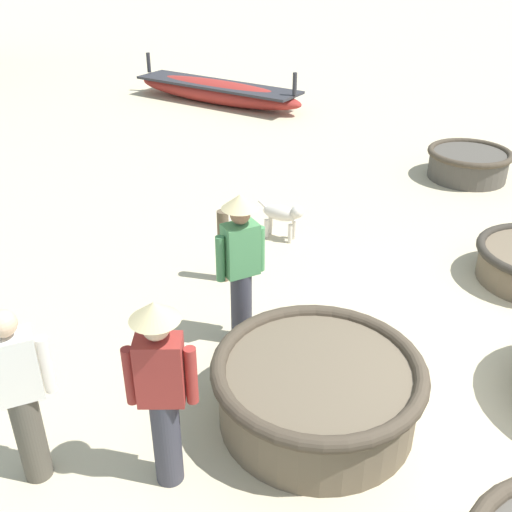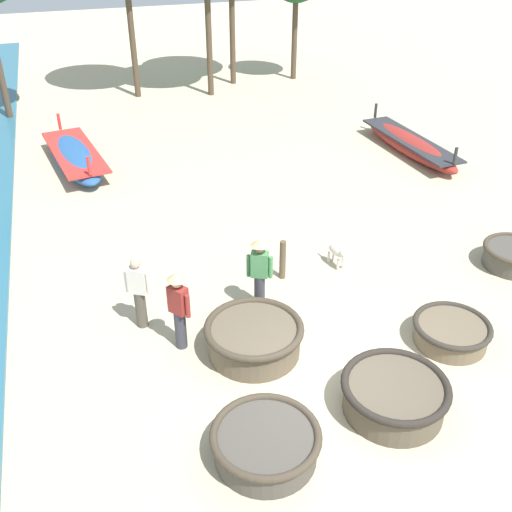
{
  "view_description": "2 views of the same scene",
  "coord_description": "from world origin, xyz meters",
  "px_view_note": "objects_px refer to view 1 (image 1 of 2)",
  "views": [
    {
      "loc": [
        -4.59,
        -0.33,
        3.86
      ],
      "look_at": [
        -0.47,
        2.76,
        1.02
      ],
      "focal_mm": 42.0,
      "sensor_mm": 36.0,
      "label": 1
    },
    {
      "loc": [
        -3.72,
        -6.57,
        7.48
      ],
      "look_at": [
        -0.43,
        3.48,
        0.91
      ],
      "focal_mm": 42.0,
      "sensor_mm": 36.0,
      "label": 2
    }
  ],
  "objects_px": {
    "fisherman_with_hat": "(161,385)",
    "long_boat_red_hull": "(217,91)",
    "coracle_far_right": "(317,388)",
    "fisherman_standing_right": "(20,394)",
    "fisherman_standing_left": "(241,261)",
    "mooring_post_mid_beach": "(223,246)",
    "dog": "(283,215)",
    "coracle_front_left": "(468,163)"
  },
  "relations": [
    {
      "from": "fisherman_standing_left",
      "to": "dog",
      "type": "relative_size",
      "value": 2.46
    },
    {
      "from": "coracle_far_right",
      "to": "mooring_post_mid_beach",
      "type": "relative_size",
      "value": 2.0
    },
    {
      "from": "fisherman_standing_left",
      "to": "coracle_front_left",
      "type": "bearing_deg",
      "value": -2.39
    },
    {
      "from": "long_boat_red_hull",
      "to": "coracle_far_right",
      "type": "bearing_deg",
      "value": -135.33
    },
    {
      "from": "coracle_far_right",
      "to": "coracle_front_left",
      "type": "height_order",
      "value": "coracle_far_right"
    },
    {
      "from": "coracle_far_right",
      "to": "dog",
      "type": "height_order",
      "value": "coracle_far_right"
    },
    {
      "from": "dog",
      "to": "mooring_post_mid_beach",
      "type": "xyz_separation_m",
      "value": [
        -1.35,
        -0.05,
        0.09
      ]
    },
    {
      "from": "coracle_front_left",
      "to": "dog",
      "type": "distance_m",
      "value": 4.05
    },
    {
      "from": "fisherman_with_hat",
      "to": "fisherman_standing_right",
      "type": "relative_size",
      "value": 1.06
    },
    {
      "from": "fisherman_standing_right",
      "to": "dog",
      "type": "bearing_deg",
      "value": 9.78
    },
    {
      "from": "mooring_post_mid_beach",
      "to": "fisherman_with_hat",
      "type": "bearing_deg",
      "value": -148.5
    },
    {
      "from": "fisherman_with_hat",
      "to": "long_boat_red_hull",
      "type": "bearing_deg",
      "value": 38.28
    },
    {
      "from": "fisherman_with_hat",
      "to": "dog",
      "type": "bearing_deg",
      "value": 22.64
    },
    {
      "from": "coracle_front_left",
      "to": "fisherman_with_hat",
      "type": "xyz_separation_m",
      "value": [
        -7.83,
        -0.42,
        0.68
      ]
    },
    {
      "from": "fisherman_standing_left",
      "to": "dog",
      "type": "bearing_deg",
      "value": 24.24
    },
    {
      "from": "coracle_front_left",
      "to": "fisherman_standing_left",
      "type": "xyz_separation_m",
      "value": [
        -6.05,
        0.25,
        0.68
      ]
    },
    {
      "from": "fisherman_with_hat",
      "to": "fisherman_standing_right",
      "type": "bearing_deg",
      "value": 124.9
    },
    {
      "from": "dog",
      "to": "mooring_post_mid_beach",
      "type": "relative_size",
      "value": 0.73
    },
    {
      "from": "coracle_front_left",
      "to": "mooring_post_mid_beach",
      "type": "bearing_deg",
      "value": 167.06
    },
    {
      "from": "coracle_far_right",
      "to": "mooring_post_mid_beach",
      "type": "bearing_deg",
      "value": 57.89
    },
    {
      "from": "long_boat_red_hull",
      "to": "mooring_post_mid_beach",
      "type": "relative_size",
      "value": 5.22
    },
    {
      "from": "long_boat_red_hull",
      "to": "fisherman_with_hat",
      "type": "distance_m",
      "value": 11.65
    },
    {
      "from": "dog",
      "to": "fisherman_standing_left",
      "type": "bearing_deg",
      "value": -155.76
    },
    {
      "from": "coracle_far_right",
      "to": "mooring_post_mid_beach",
      "type": "xyz_separation_m",
      "value": [
        1.38,
        2.19,
        0.12
      ]
    },
    {
      "from": "coracle_far_right",
      "to": "fisherman_standing_right",
      "type": "bearing_deg",
      "value": 142.07
    },
    {
      "from": "coracle_far_right",
      "to": "fisherman_with_hat",
      "type": "xyz_separation_m",
      "value": [
        -1.25,
        0.58,
        0.61
      ]
    },
    {
      "from": "fisherman_with_hat",
      "to": "mooring_post_mid_beach",
      "type": "height_order",
      "value": "fisherman_with_hat"
    },
    {
      "from": "fisherman_with_hat",
      "to": "mooring_post_mid_beach",
      "type": "bearing_deg",
      "value": 31.5
    },
    {
      "from": "coracle_front_left",
      "to": "fisherman_standing_left",
      "type": "bearing_deg",
      "value": 177.61
    },
    {
      "from": "long_boat_red_hull",
      "to": "dog",
      "type": "xyz_separation_m",
      "value": [
        -5.15,
        -5.54,
        0.08
      ]
    },
    {
      "from": "coracle_front_left",
      "to": "coracle_far_right",
      "type": "bearing_deg",
      "value": -171.37
    },
    {
      "from": "fisherman_standing_right",
      "to": "fisherman_standing_left",
      "type": "distance_m",
      "value": 2.4
    },
    {
      "from": "fisherman_standing_left",
      "to": "mooring_post_mid_beach",
      "type": "distance_m",
      "value": 1.36
    },
    {
      "from": "dog",
      "to": "mooring_post_mid_beach",
      "type": "bearing_deg",
      "value": -177.9
    },
    {
      "from": "fisherman_standing_left",
      "to": "fisherman_with_hat",
      "type": "bearing_deg",
      "value": -159.39
    },
    {
      "from": "coracle_far_right",
      "to": "long_boat_red_hull",
      "type": "xyz_separation_m",
      "value": [
        7.87,
        7.79,
        -0.05
      ]
    },
    {
      "from": "fisherman_standing_left",
      "to": "mooring_post_mid_beach",
      "type": "height_order",
      "value": "fisherman_standing_left"
    },
    {
      "from": "fisherman_standing_right",
      "to": "long_boat_red_hull",
      "type": "bearing_deg",
      "value": 33.05
    },
    {
      "from": "coracle_far_right",
      "to": "fisherman_with_hat",
      "type": "height_order",
      "value": "fisherman_with_hat"
    },
    {
      "from": "coracle_front_left",
      "to": "long_boat_red_hull",
      "type": "height_order",
      "value": "long_boat_red_hull"
    },
    {
      "from": "fisherman_with_hat",
      "to": "coracle_front_left",
      "type": "bearing_deg",
      "value": 3.05
    },
    {
      "from": "long_boat_red_hull",
      "to": "fisherman_with_hat",
      "type": "height_order",
      "value": "fisherman_with_hat"
    }
  ]
}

